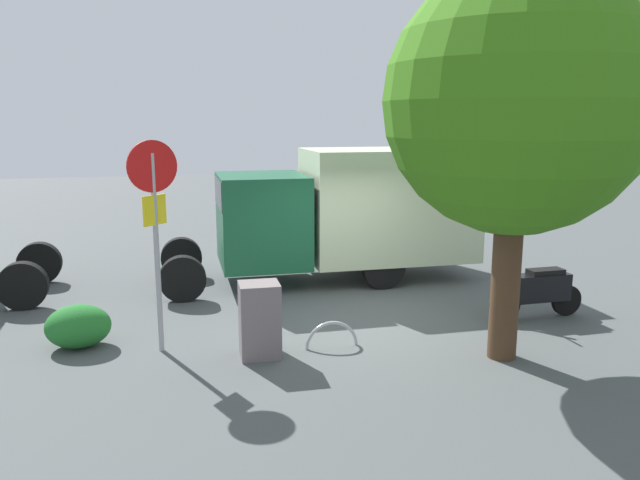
{
  "coord_description": "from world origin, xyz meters",
  "views": [
    {
      "loc": [
        3.39,
        9.79,
        3.5
      ],
      "look_at": [
        0.61,
        -0.94,
        1.31
      ],
      "focal_mm": 34.55,
      "sensor_mm": 36.0,
      "label": 1
    }
  ],
  "objects_px": {
    "motorcycle": "(539,290)",
    "street_tree": "(516,103)",
    "stop_sign": "(155,213)",
    "bike_rack_hoop": "(332,347)",
    "utility_cabinet": "(260,320)",
    "box_truck_near": "(346,208)"
  },
  "relations": [
    {
      "from": "utility_cabinet",
      "to": "bike_rack_hoop",
      "type": "relative_size",
      "value": 1.33
    },
    {
      "from": "box_truck_near",
      "to": "utility_cabinet",
      "type": "distance_m",
      "value": 4.89
    },
    {
      "from": "stop_sign",
      "to": "bike_rack_hoop",
      "type": "relative_size",
      "value": 3.77
    },
    {
      "from": "motorcycle",
      "to": "street_tree",
      "type": "relative_size",
      "value": 0.32
    },
    {
      "from": "stop_sign",
      "to": "street_tree",
      "type": "xyz_separation_m",
      "value": [
        -4.92,
        1.52,
        1.58
      ]
    },
    {
      "from": "motorcycle",
      "to": "utility_cabinet",
      "type": "distance_m",
      "value": 5.11
    },
    {
      "from": "stop_sign",
      "to": "utility_cabinet",
      "type": "relative_size",
      "value": 2.84
    },
    {
      "from": "box_truck_near",
      "to": "utility_cabinet",
      "type": "height_order",
      "value": "box_truck_near"
    },
    {
      "from": "street_tree",
      "to": "bike_rack_hoop",
      "type": "height_order",
      "value": "street_tree"
    },
    {
      "from": "street_tree",
      "to": "bike_rack_hoop",
      "type": "xyz_separation_m",
      "value": [
        2.35,
        -1.01,
        -3.71
      ]
    },
    {
      "from": "box_truck_near",
      "to": "utility_cabinet",
      "type": "relative_size",
      "value": 6.03
    },
    {
      "from": "motorcycle",
      "to": "bike_rack_hoop",
      "type": "height_order",
      "value": "motorcycle"
    },
    {
      "from": "box_truck_near",
      "to": "stop_sign",
      "type": "relative_size",
      "value": 2.12
    },
    {
      "from": "street_tree",
      "to": "utility_cabinet",
      "type": "relative_size",
      "value": 4.96
    },
    {
      "from": "box_truck_near",
      "to": "street_tree",
      "type": "distance_m",
      "value": 5.5
    },
    {
      "from": "motorcycle",
      "to": "street_tree",
      "type": "xyz_separation_m",
      "value": [
        1.59,
        1.48,
        3.19
      ]
    },
    {
      "from": "bike_rack_hoop",
      "to": "box_truck_near",
      "type": "bearing_deg",
      "value": -109.7
    },
    {
      "from": "box_truck_near",
      "to": "bike_rack_hoop",
      "type": "xyz_separation_m",
      "value": [
        1.42,
        3.97,
        -1.58
      ]
    },
    {
      "from": "box_truck_near",
      "to": "stop_sign",
      "type": "bearing_deg",
      "value": 42.27
    },
    {
      "from": "motorcycle",
      "to": "utility_cabinet",
      "type": "height_order",
      "value": "motorcycle"
    },
    {
      "from": "utility_cabinet",
      "to": "bike_rack_hoop",
      "type": "height_order",
      "value": "utility_cabinet"
    },
    {
      "from": "box_truck_near",
      "to": "street_tree",
      "type": "height_order",
      "value": "street_tree"
    }
  ]
}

